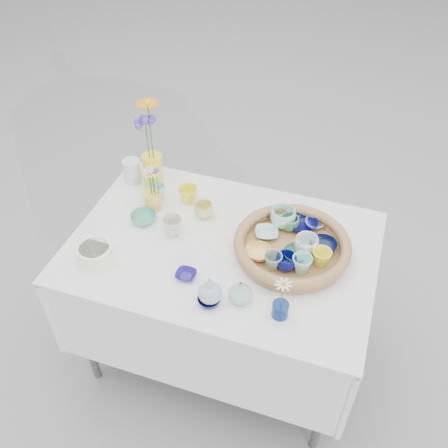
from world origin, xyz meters
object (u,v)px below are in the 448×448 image
(display_table, at_px, (223,350))
(wicker_tray, at_px, (292,246))
(bud_vase_seafoam, at_px, (240,292))
(tall_vase_yellow, at_px, (153,171))

(display_table, relative_size, wicker_tray, 2.66)
(display_table, distance_m, bud_vase_seafoam, 0.86)
(display_table, relative_size, bud_vase_seafoam, 13.39)
(display_table, xyz_separation_m, tall_vase_yellow, (-0.43, 0.28, 0.85))
(tall_vase_yellow, bearing_deg, wicker_tray, -17.75)
(display_table, height_order, wicker_tray, wicker_tray)
(wicker_tray, bearing_deg, tall_vase_yellow, 162.25)
(display_table, xyz_separation_m, wicker_tray, (0.28, 0.05, 0.80))
(display_table, bearing_deg, tall_vase_yellow, 147.31)
(wicker_tray, height_order, tall_vase_yellow, tall_vase_yellow)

